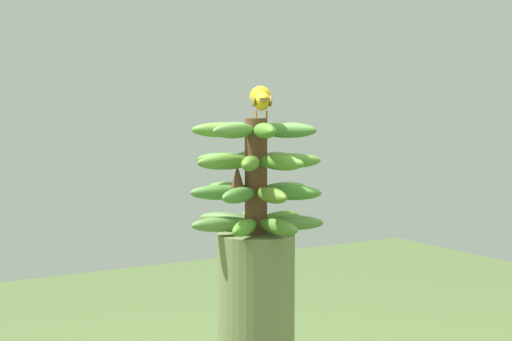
{
  "coord_description": "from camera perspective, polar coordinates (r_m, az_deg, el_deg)",
  "views": [
    {
      "loc": [
        0.96,
        1.61,
        1.24
      ],
      "look_at": [
        0.0,
        0.0,
        1.09
      ],
      "focal_mm": 53.4,
      "sensor_mm": 36.0,
      "label": 1
    }
  ],
  "objects": [
    {
      "name": "banana_bunch",
      "position": [
        1.88,
        -0.03,
        -0.44
      ],
      "size": [
        0.33,
        0.33,
        0.29
      ],
      "color": "brown",
      "rests_on": "banana_tree"
    },
    {
      "name": "perched_bird",
      "position": [
        1.89,
        0.4,
        5.37
      ],
      "size": [
        0.11,
        0.18,
        0.08
      ],
      "color": "#C68933",
      "rests_on": "banana_bunch"
    }
  ]
}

